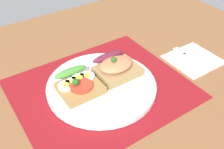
{
  "coord_description": "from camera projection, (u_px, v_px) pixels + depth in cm",
  "views": [
    {
      "loc": [
        -24.39,
        -40.83,
        42.35
      ],
      "look_at": [
        3.0,
        0.0,
        3.14
      ],
      "focal_mm": 42.52,
      "sensor_mm": 36.0,
      "label": 1
    }
  ],
  "objects": [
    {
      "name": "placemat",
      "position": [
        102.0,
        89.0,
        0.63
      ],
      "size": [
        39.6,
        33.72,
        0.3
      ],
      "primitive_type": "cube",
      "color": "maroon",
      "rests_on": "ground_plane"
    },
    {
      "name": "sandwich_salmon",
      "position": [
        116.0,
        67.0,
        0.65
      ],
      "size": [
        10.32,
        9.39,
        5.08
      ],
      "color": "olive",
      "rests_on": "plate"
    },
    {
      "name": "sandwich_egg_tomato",
      "position": [
        78.0,
        84.0,
        0.6
      ],
      "size": [
        9.32,
        9.61,
        3.87
      ],
      "color": "olive",
      "rests_on": "plate"
    },
    {
      "name": "fork",
      "position": [
        191.0,
        58.0,
        0.72
      ],
      "size": [
        1.62,
        13.15,
        0.32
      ],
      "color": "#B7B7BC",
      "rests_on": "napkin"
    },
    {
      "name": "ground_plane",
      "position": [
        102.0,
        94.0,
        0.65
      ],
      "size": [
        120.0,
        90.0,
        3.2
      ],
      "primitive_type": "cube",
      "color": "brown"
    },
    {
      "name": "plate",
      "position": [
        102.0,
        86.0,
        0.63
      ],
      "size": [
        25.91,
        25.91,
        1.34
      ],
      "primitive_type": "cylinder",
      "color": "white",
      "rests_on": "placemat"
    },
    {
      "name": "napkin",
      "position": [
        193.0,
        59.0,
        0.73
      ],
      "size": [
        12.94,
        12.33,
        0.6
      ],
      "primitive_type": "cube",
      "color": "white",
      "rests_on": "ground_plane"
    }
  ]
}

